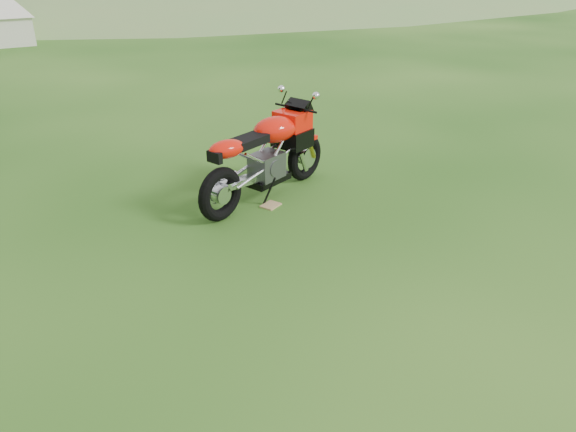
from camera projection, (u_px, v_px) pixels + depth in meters
ground at (332, 283)px, 5.63m from camera, size 120.00×120.00×0.00m
sport_motorcycle at (265, 150)px, 7.21m from camera, size 2.30×1.09×1.34m
plywood_board at (271, 205)px, 7.26m from camera, size 0.29×0.26×0.02m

